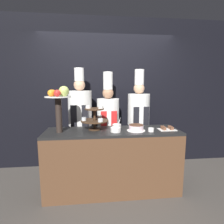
{
  "coord_description": "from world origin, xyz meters",
  "views": [
    {
      "loc": [
        -0.27,
        -2.13,
        1.55
      ],
      "look_at": [
        0.0,
        0.38,
        1.17
      ],
      "focal_mm": 28.0,
      "sensor_mm": 36.0,
      "label": 1
    }
  ],
  "objects_px": {
    "chef_left": "(80,118)",
    "cup_white": "(151,130)",
    "cake_square_tray": "(167,129)",
    "chef_center_left": "(108,121)",
    "chef_center_right": "(138,118)",
    "serving_bowl_far": "(117,126)",
    "fruit_pedestal": "(59,100)",
    "cake_round": "(136,128)",
    "tiered_stand": "(95,118)",
    "serving_bowl_near": "(116,130)"
  },
  "relations": [
    {
      "from": "chef_left",
      "to": "cup_white",
      "type": "bearing_deg",
      "value": -34.53
    },
    {
      "from": "cake_square_tray",
      "to": "chef_left",
      "type": "relative_size",
      "value": 0.13
    },
    {
      "from": "chef_center_left",
      "to": "chef_center_right",
      "type": "relative_size",
      "value": 0.98
    },
    {
      "from": "cake_square_tray",
      "to": "serving_bowl_far",
      "type": "xyz_separation_m",
      "value": [
        -0.71,
        0.18,
        0.01
      ]
    },
    {
      "from": "fruit_pedestal",
      "to": "cup_white",
      "type": "height_order",
      "value": "fruit_pedestal"
    },
    {
      "from": "cake_round",
      "to": "chef_center_left",
      "type": "relative_size",
      "value": 0.14
    },
    {
      "from": "tiered_stand",
      "to": "cup_white",
      "type": "bearing_deg",
      "value": -14.01
    },
    {
      "from": "chef_center_left",
      "to": "fruit_pedestal",
      "type": "bearing_deg",
      "value": -139.42
    },
    {
      "from": "cake_round",
      "to": "serving_bowl_far",
      "type": "bearing_deg",
      "value": 143.37
    },
    {
      "from": "serving_bowl_near",
      "to": "chef_center_right",
      "type": "xyz_separation_m",
      "value": [
        0.5,
        0.66,
        0.03
      ]
    },
    {
      "from": "serving_bowl_near",
      "to": "chef_left",
      "type": "bearing_deg",
      "value": 128.48
    },
    {
      "from": "cup_white",
      "to": "serving_bowl_far",
      "type": "height_order",
      "value": "serving_bowl_far"
    },
    {
      "from": "cake_square_tray",
      "to": "serving_bowl_far",
      "type": "distance_m",
      "value": 0.73
    },
    {
      "from": "chef_center_left",
      "to": "cup_white",
      "type": "bearing_deg",
      "value": -52.43
    },
    {
      "from": "tiered_stand",
      "to": "fruit_pedestal",
      "type": "height_order",
      "value": "fruit_pedestal"
    },
    {
      "from": "tiered_stand",
      "to": "fruit_pedestal",
      "type": "relative_size",
      "value": 0.63
    },
    {
      "from": "cup_white",
      "to": "cake_square_tray",
      "type": "height_order",
      "value": "cup_white"
    },
    {
      "from": "cup_white",
      "to": "cake_round",
      "type": "bearing_deg",
      "value": 160.74
    },
    {
      "from": "chef_center_left",
      "to": "chef_center_right",
      "type": "distance_m",
      "value": 0.54
    },
    {
      "from": "tiered_stand",
      "to": "chef_left",
      "type": "xyz_separation_m",
      "value": [
        -0.24,
        0.51,
        -0.1
      ]
    },
    {
      "from": "tiered_stand",
      "to": "cup_white",
      "type": "xyz_separation_m",
      "value": [
        0.78,
        -0.19,
        -0.15
      ]
    },
    {
      "from": "tiered_stand",
      "to": "serving_bowl_near",
      "type": "xyz_separation_m",
      "value": [
        0.29,
        -0.16,
        -0.14
      ]
    },
    {
      "from": "cake_round",
      "to": "chef_center_right",
      "type": "distance_m",
      "value": 0.66
    },
    {
      "from": "tiered_stand",
      "to": "fruit_pedestal",
      "type": "xyz_separation_m",
      "value": [
        -0.47,
        -0.1,
        0.26
      ]
    },
    {
      "from": "serving_bowl_far",
      "to": "chef_left",
      "type": "bearing_deg",
      "value": 142.06
    },
    {
      "from": "cake_round",
      "to": "cup_white",
      "type": "distance_m",
      "value": 0.21
    },
    {
      "from": "serving_bowl_far",
      "to": "chef_center_right",
      "type": "bearing_deg",
      "value": 44.71
    },
    {
      "from": "fruit_pedestal",
      "to": "serving_bowl_far",
      "type": "bearing_deg",
      "value": 11.33
    },
    {
      "from": "cake_round",
      "to": "serving_bowl_near",
      "type": "xyz_separation_m",
      "value": [
        -0.3,
        -0.03,
        -0.01
      ]
    },
    {
      "from": "fruit_pedestal",
      "to": "serving_bowl_far",
      "type": "xyz_separation_m",
      "value": [
        0.8,
        0.16,
        -0.41
      ]
    },
    {
      "from": "serving_bowl_far",
      "to": "fruit_pedestal",
      "type": "bearing_deg",
      "value": -168.67
    },
    {
      "from": "fruit_pedestal",
      "to": "tiered_stand",
      "type": "bearing_deg",
      "value": 11.85
    },
    {
      "from": "serving_bowl_near",
      "to": "chef_center_right",
      "type": "relative_size",
      "value": 0.09
    },
    {
      "from": "tiered_stand",
      "to": "chef_left",
      "type": "relative_size",
      "value": 0.22
    },
    {
      "from": "chef_center_left",
      "to": "tiered_stand",
      "type": "bearing_deg",
      "value": -115.13
    },
    {
      "from": "tiered_stand",
      "to": "chef_center_right",
      "type": "bearing_deg",
      "value": 33.03
    },
    {
      "from": "chef_left",
      "to": "chef_center_left",
      "type": "relative_size",
      "value": 1.03
    },
    {
      "from": "fruit_pedestal",
      "to": "cup_white",
      "type": "bearing_deg",
      "value": -4.38
    },
    {
      "from": "tiered_stand",
      "to": "chef_center_left",
      "type": "relative_size",
      "value": 0.22
    },
    {
      "from": "serving_bowl_far",
      "to": "chef_center_right",
      "type": "height_order",
      "value": "chef_center_right"
    },
    {
      "from": "cake_square_tray",
      "to": "chef_center_right",
      "type": "relative_size",
      "value": 0.13
    },
    {
      "from": "cake_round",
      "to": "fruit_pedestal",
      "type": "bearing_deg",
      "value": 178.51
    },
    {
      "from": "fruit_pedestal",
      "to": "serving_bowl_far",
      "type": "relative_size",
      "value": 3.9
    },
    {
      "from": "serving_bowl_far",
      "to": "chef_left",
      "type": "relative_size",
      "value": 0.09
    },
    {
      "from": "chef_center_right",
      "to": "serving_bowl_near",
      "type": "bearing_deg",
      "value": -126.74
    },
    {
      "from": "cake_round",
      "to": "cup_white",
      "type": "xyz_separation_m",
      "value": [
        0.2,
        -0.07,
        -0.02
      ]
    },
    {
      "from": "chef_center_right",
      "to": "fruit_pedestal",
      "type": "bearing_deg",
      "value": -154.14
    },
    {
      "from": "cake_round",
      "to": "cake_square_tray",
      "type": "xyz_separation_m",
      "value": [
        0.46,
        0.01,
        -0.02
      ]
    },
    {
      "from": "tiered_stand",
      "to": "cake_round",
      "type": "relative_size",
      "value": 1.54
    },
    {
      "from": "cup_white",
      "to": "serving_bowl_far",
      "type": "distance_m",
      "value": 0.52
    }
  ]
}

